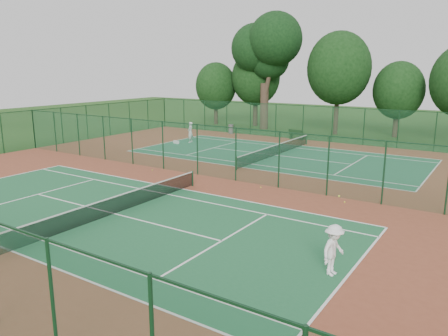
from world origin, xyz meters
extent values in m
plane|color=#214917|center=(0.00, 0.00, 0.00)|extent=(120.00, 120.00, 0.00)
cube|color=brown|center=(0.00, 0.00, 0.01)|extent=(40.00, 36.00, 0.01)
cube|color=#1D5D35|center=(0.00, -9.00, 0.01)|extent=(23.77, 10.97, 0.01)
cube|color=#1E603F|center=(0.00, 9.00, 0.01)|extent=(23.77, 10.97, 0.01)
cube|color=#194D2E|center=(0.00, 18.00, 1.75)|extent=(40.00, 0.02, 3.50)
cube|color=#153A1E|center=(0.00, 18.00, 3.46)|extent=(40.00, 0.05, 0.05)
cube|color=#194B2C|center=(-20.00, 0.00, 1.75)|extent=(0.02, 36.00, 3.50)
cube|color=#153B1F|center=(-20.00, 0.00, 3.46)|extent=(0.05, 36.00, 0.05)
cube|color=#1A502E|center=(0.00, 0.00, 1.75)|extent=(40.00, 0.02, 3.50)
cube|color=#143820|center=(0.00, 0.00, 3.46)|extent=(40.00, 0.05, 0.05)
cylinder|color=#163E23|center=(0.00, -2.60, 0.49)|extent=(0.10, 0.10, 0.97)
cube|color=black|center=(0.00, -9.00, 0.48)|extent=(0.02, 12.80, 0.85)
cube|color=silver|center=(0.00, -9.00, 0.92)|extent=(0.04, 12.80, 0.06)
cylinder|color=#163E24|center=(0.00, 2.60, 0.49)|extent=(0.10, 0.10, 0.97)
cylinder|color=#163E24|center=(0.00, 15.40, 0.49)|extent=(0.10, 0.10, 0.97)
cube|color=black|center=(0.00, 9.00, 0.48)|extent=(0.02, 12.80, 0.85)
cube|color=white|center=(0.00, 9.00, 0.92)|extent=(0.04, 12.80, 0.06)
imported|color=white|center=(11.38, -9.41, 0.95)|extent=(0.89, 1.31, 1.86)
imported|color=white|center=(-10.00, 10.22, 1.02)|extent=(0.63, 0.82, 2.00)
cylinder|color=slate|center=(-9.86, 17.46, 0.52)|extent=(0.74, 0.74, 1.02)
cube|color=black|center=(-2.63, 17.63, 0.26)|extent=(0.16, 0.46, 0.51)
cube|color=black|center=(-1.30, 17.43, 0.26)|extent=(0.16, 0.46, 0.51)
cube|color=black|center=(-1.96, 17.53, 0.54)|extent=(1.74, 0.72, 0.06)
cube|color=black|center=(-2.00, 17.31, 0.80)|extent=(1.68, 0.30, 0.51)
cube|color=white|center=(-10.82, 9.00, 0.14)|extent=(0.75, 0.48, 0.26)
sphere|color=yellow|center=(3.76, -0.66, 0.05)|extent=(0.07, 0.07, 0.07)
sphere|color=yellow|center=(9.03, -0.81, 0.05)|extent=(0.08, 0.08, 0.08)
sphere|color=#A9C12D|center=(-4.95, -0.84, 0.05)|extent=(0.08, 0.08, 0.08)
cylinder|color=#3E2D21|center=(-8.65, 22.93, 2.70)|extent=(0.99, 0.99, 5.40)
cylinder|color=#3E2D21|center=(-9.46, 23.20, 6.76)|extent=(1.83, 0.54, 5.37)
cylinder|color=#3E2D21|center=(-7.84, 22.75, 7.03)|extent=(1.71, 0.50, 5.83)
sphere|color=black|center=(-10.09, 23.20, 9.46)|extent=(5.76, 5.76, 5.76)
sphere|color=black|center=(-7.30, 22.75, 10.36)|extent=(6.12, 6.12, 6.12)
sphere|color=black|center=(-8.47, 23.65, 8.11)|extent=(4.68, 4.68, 4.68)
camera|label=1|loc=(15.97, -23.44, 7.19)|focal=35.00mm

